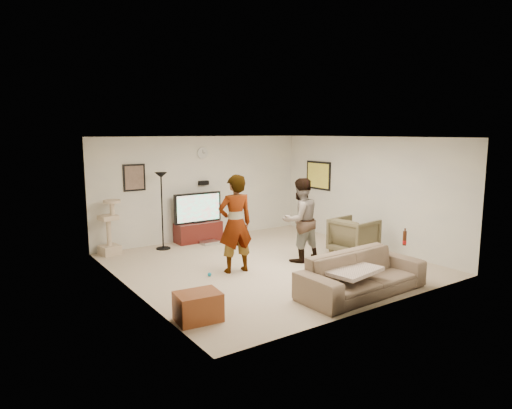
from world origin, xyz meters
TOP-DOWN VIEW (x-y plane):
  - floor at (0.00, 0.00)m, footprint 5.50×5.50m
  - ceiling at (0.00, 0.00)m, footprint 5.50×5.50m
  - wall_back at (0.00, 2.75)m, footprint 5.50×0.04m
  - wall_front at (0.00, -2.75)m, footprint 5.50×0.04m
  - wall_left at (-2.75, 0.00)m, footprint 0.04×5.50m
  - wall_right at (2.75, 0.00)m, footprint 0.04×5.50m
  - wall_clock at (0.00, 2.72)m, footprint 0.26×0.04m
  - wall_speaker at (0.00, 2.69)m, footprint 0.25×0.10m
  - picture_back at (-1.70, 2.73)m, footprint 0.42×0.03m
  - picture_right at (2.73, 1.60)m, footprint 0.03×0.78m
  - tv_stand at (-0.26, 2.50)m, footprint 1.11×0.45m
  - console_box at (-0.17, 2.11)m, footprint 0.40×0.30m
  - tv at (-0.26, 2.50)m, footprint 1.20×0.08m
  - tv_screen at (-0.26, 2.46)m, footprint 1.10×0.01m
  - floor_lamp at (-1.25, 2.30)m, footprint 0.32×0.32m
  - cat_tree at (-2.39, 2.50)m, footprint 0.44×0.44m
  - person_left at (-0.79, -0.05)m, footprint 0.72×0.52m
  - person_right at (0.68, -0.17)m, footprint 0.86×0.69m
  - sofa at (0.29, -2.19)m, footprint 2.28×0.95m
  - throw_blanket at (0.02, -2.19)m, footprint 1.01×0.85m
  - beer_bottle at (1.33, -2.19)m, footprint 0.06×0.06m
  - armchair at (1.99, -0.39)m, footprint 0.95×0.93m
  - side_table at (-2.40, -1.67)m, footprint 0.65×0.52m
  - toy_ball at (-1.33, -0.02)m, footprint 0.07×0.07m

SIDE VIEW (x-z plane):
  - floor at x=0.00m, z-range -0.02..0.00m
  - console_box at x=-0.17m, z-range 0.00..0.07m
  - toy_ball at x=-1.33m, z-range 0.00..0.07m
  - side_table at x=-2.40m, z-range 0.00..0.40m
  - tv_stand at x=-0.26m, z-range 0.00..0.46m
  - sofa at x=0.29m, z-range 0.00..0.66m
  - armchair at x=1.99m, z-range 0.00..0.78m
  - throw_blanket at x=0.02m, z-range 0.41..0.47m
  - cat_tree at x=-2.39m, z-range 0.00..1.19m
  - beer_bottle at x=1.33m, z-range 0.66..0.91m
  - tv at x=-0.26m, z-range 0.46..1.18m
  - tv_screen at x=-0.26m, z-range 0.51..1.13m
  - person_right at x=0.68m, z-range 0.00..1.70m
  - floor_lamp at x=-1.25m, z-range 0.00..1.72m
  - person_left at x=-0.79m, z-range 0.00..1.84m
  - wall_back at x=0.00m, z-range 0.00..2.50m
  - wall_front at x=0.00m, z-range 0.00..2.50m
  - wall_left at x=-2.75m, z-range 0.00..2.50m
  - wall_right at x=2.75m, z-range 0.00..2.50m
  - wall_speaker at x=0.00m, z-range 1.33..1.43m
  - picture_right at x=2.73m, z-range 1.19..1.81m
  - picture_back at x=-1.70m, z-range 1.34..1.86m
  - wall_clock at x=0.00m, z-range 1.97..2.23m
  - ceiling at x=0.00m, z-range 2.50..2.52m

